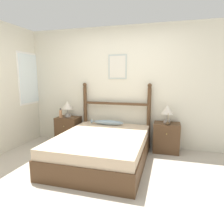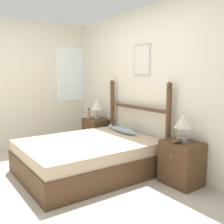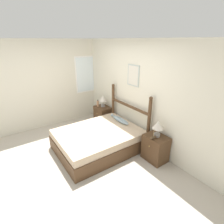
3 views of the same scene
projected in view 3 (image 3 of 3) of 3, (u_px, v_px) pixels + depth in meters
The scene contains 12 objects.
ground_plane at pixel (76, 160), 3.96m from camera, with size 16.00×16.00×0.00m, color #B7AD9E.
wall_back at pixel (135, 93), 4.38m from camera, with size 6.40×0.08×2.55m.
wall_left at pixel (43, 85), 5.09m from camera, with size 0.08×6.40×2.55m.
bed at pixel (99, 140), 4.28m from camera, with size 1.51×1.96×0.49m.
headboard at pixel (129, 113), 4.58m from camera, with size 1.52×0.09×1.37m.
nightstand_left at pixel (103, 116), 5.51m from camera, with size 0.51×0.41×0.59m.
nightstand_right at pixel (155, 148), 3.86m from camera, with size 0.51×0.41×0.59m.
table_lamp_left at pixel (103, 99), 5.33m from camera, with size 0.24×0.24×0.36m.
table_lamp_right at pixel (158, 126), 3.66m from camera, with size 0.24×0.24×0.36m.
bottle at pixel (98, 103), 5.40m from camera, with size 0.06×0.06×0.22m.
model_boat at pixel (153, 137), 3.66m from camera, with size 0.08×0.18×0.22m.
fish_pillow at pixel (120, 120), 4.65m from camera, with size 0.71×0.16×0.10m.
Camera 3 is at (3.13, -1.18, 2.52)m, focal length 28.00 mm.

